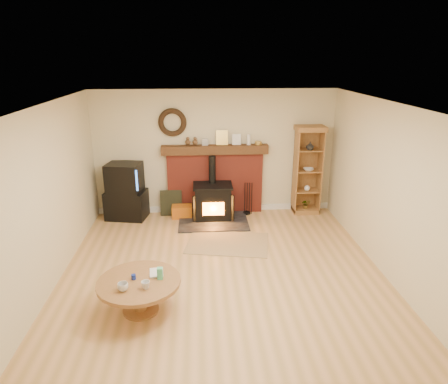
{
  "coord_description": "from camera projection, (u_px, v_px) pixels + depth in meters",
  "views": [
    {
      "loc": [
        -0.34,
        -5.4,
        3.25
      ],
      "look_at": [
        0.08,
        1.0,
        1.03
      ],
      "focal_mm": 32.0,
      "sensor_mm": 36.0,
      "label": 1
    }
  ],
  "objects": [
    {
      "name": "tv_unit",
      "position": [
        126.0,
        192.0,
        8.2
      ],
      "size": [
        0.89,
        0.69,
        1.17
      ],
      "color": "black",
      "rests_on": "ground"
    },
    {
      "name": "area_rug",
      "position": [
        228.0,
        243.0,
        7.24
      ],
      "size": [
        1.61,
        1.24,
        0.01
      ],
      "primitive_type": "cube",
      "rotation": [
        0.0,
        0.0,
        -0.18
      ],
      "color": "brown",
      "rests_on": "ground"
    },
    {
      "name": "curio_cabinet",
      "position": [
        307.0,
        170.0,
        8.4
      ],
      "size": [
        0.6,
        0.43,
        1.88
      ],
      "color": "brown",
      "rests_on": "ground"
    },
    {
      "name": "chimney_breast",
      "position": [
        215.0,
        177.0,
        8.43
      ],
      "size": [
        2.2,
        0.22,
        1.78
      ],
      "color": "#9D3427",
      "rests_on": "ground"
    },
    {
      "name": "wood_stove",
      "position": [
        213.0,
        203.0,
        8.2
      ],
      "size": [
        1.4,
        1.0,
        1.3
      ],
      "color": "black",
      "rests_on": "ground"
    },
    {
      "name": "leaning_painting",
      "position": [
        171.0,
        203.0,
        8.43
      ],
      "size": [
        0.45,
        0.12,
        0.54
      ],
      "primitive_type": "cube",
      "rotation": [
        -0.17,
        0.0,
        0.0
      ],
      "color": "black",
      "rests_on": "ground"
    },
    {
      "name": "ground",
      "position": [
        223.0,
        276.0,
        6.18
      ],
      "size": [
        5.5,
        5.5,
        0.0
      ],
      "primitive_type": "plane",
      "color": "tan",
      "rests_on": "ground"
    },
    {
      "name": "firelog_box",
      "position": [
        182.0,
        212.0,
        8.35
      ],
      "size": [
        0.42,
        0.26,
        0.26
      ],
      "primitive_type": "cube",
      "rotation": [
        0.0,
        0.0,
        0.01
      ],
      "color": "#C77808",
      "rests_on": "ground"
    },
    {
      "name": "room_shell",
      "position": [
        221.0,
        168.0,
        5.7
      ],
      "size": [
        5.02,
        5.52,
        2.61
      ],
      "color": "beige",
      "rests_on": "ground"
    },
    {
      "name": "coffee_table",
      "position": [
        139.0,
        287.0,
        5.21
      ],
      "size": [
        1.09,
        1.09,
        0.62
      ],
      "color": "brown",
      "rests_on": "ground"
    },
    {
      "name": "fire_tools",
      "position": [
        247.0,
        207.0,
        8.53
      ],
      "size": [
        0.19,
        0.16,
        0.7
      ],
      "color": "black",
      "rests_on": "ground"
    }
  ]
}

